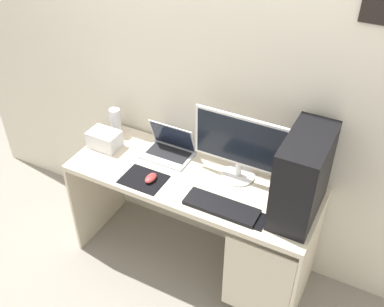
# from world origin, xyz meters

# --- Properties ---
(ground_plane) EXTENTS (8.00, 8.00, 0.00)m
(ground_plane) POSITION_xyz_m (0.00, 0.00, 0.00)
(ground_plane) COLOR gray
(wall_back) EXTENTS (4.00, 0.05, 2.60)m
(wall_back) POSITION_xyz_m (0.00, 0.32, 1.30)
(wall_back) COLOR beige
(wall_back) RESTS_ON ground_plane
(desk) EXTENTS (1.54, 0.56, 0.76)m
(desk) POSITION_xyz_m (0.02, -0.01, 0.61)
(desk) COLOR beige
(desk) RESTS_ON ground_plane
(pc_tower) EXTENTS (0.22, 0.45, 0.49)m
(pc_tower) POSITION_xyz_m (0.64, 0.02, 1.00)
(pc_tower) COLOR black
(pc_tower) RESTS_ON desk
(monitor) EXTENTS (0.56, 0.20, 0.43)m
(monitor) POSITION_xyz_m (0.24, 0.13, 0.99)
(monitor) COLOR white
(monitor) RESTS_ON desk
(laptop) EXTENTS (0.31, 0.21, 0.21)m
(laptop) POSITION_xyz_m (-0.24, 0.14, 0.80)
(laptop) COLOR #B7BCC6
(laptop) RESTS_ON desk
(speaker) EXTENTS (0.07, 0.07, 0.19)m
(speaker) POSITION_xyz_m (-0.67, 0.18, 0.85)
(speaker) COLOR silver
(speaker) RESTS_ON desk
(projector) EXTENTS (0.20, 0.14, 0.11)m
(projector) POSITION_xyz_m (-0.65, 0.02, 0.81)
(projector) COLOR silver
(projector) RESTS_ON desk
(keyboard) EXTENTS (0.42, 0.14, 0.02)m
(keyboard) POSITION_xyz_m (0.27, -0.16, 0.77)
(keyboard) COLOR black
(keyboard) RESTS_ON desk
(mousepad) EXTENTS (0.26, 0.20, 0.00)m
(mousepad) POSITION_xyz_m (-0.25, -0.15, 0.76)
(mousepad) COLOR black
(mousepad) RESTS_ON desk
(mouse_left) EXTENTS (0.06, 0.10, 0.03)m
(mouse_left) POSITION_xyz_m (-0.20, -0.14, 0.78)
(mouse_left) COLOR #B23333
(mouse_left) RESTS_ON mousepad
(cell_phone) EXTENTS (0.07, 0.13, 0.01)m
(cell_phone) POSITION_xyz_m (0.49, -0.16, 0.76)
(cell_phone) COLOR black
(cell_phone) RESTS_ON desk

